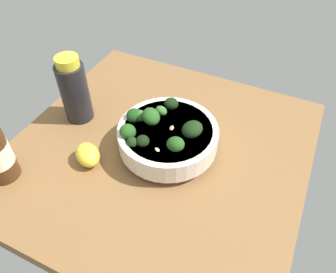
% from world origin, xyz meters
% --- Properties ---
extents(ground_plane, '(0.65, 0.65, 0.04)m').
position_xyz_m(ground_plane, '(0.00, 0.00, -0.02)').
color(ground_plane, brown).
extents(bowl_of_broccoli, '(0.22, 0.22, 0.11)m').
position_xyz_m(bowl_of_broccoli, '(0.01, -0.02, 0.04)').
color(bowl_of_broccoli, silver).
rests_on(bowl_of_broccoli, ground_plane).
extents(lemon_wedge, '(0.08, 0.08, 0.04)m').
position_xyz_m(lemon_wedge, '(-0.10, 0.12, 0.02)').
color(lemon_wedge, yellow).
rests_on(lemon_wedge, ground_plane).
extents(bottle_short, '(0.07, 0.07, 0.17)m').
position_xyz_m(bottle_short, '(0.02, 0.23, 0.08)').
color(bottle_short, black).
rests_on(bottle_short, ground_plane).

